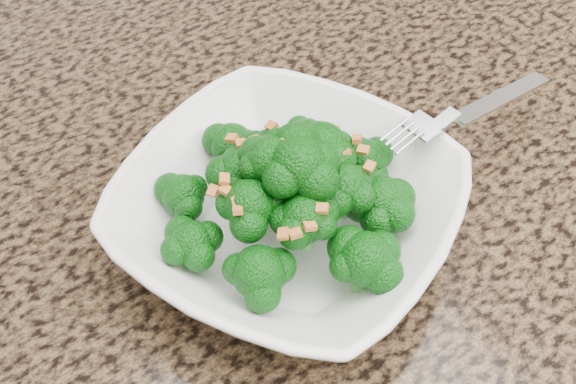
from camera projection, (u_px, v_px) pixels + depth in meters
granite_counter at (455, 177)px, 0.59m from camera, size 1.64×1.04×0.03m
bowl at (288, 212)px, 0.51m from camera, size 0.30×0.30×0.06m
broccoli_pile at (288, 150)px, 0.46m from camera, size 0.20×0.20×0.07m
garlic_topping at (288, 107)px, 0.43m from camera, size 0.12×0.12×0.01m
fork at (449, 118)px, 0.52m from camera, size 0.20×0.05×0.01m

